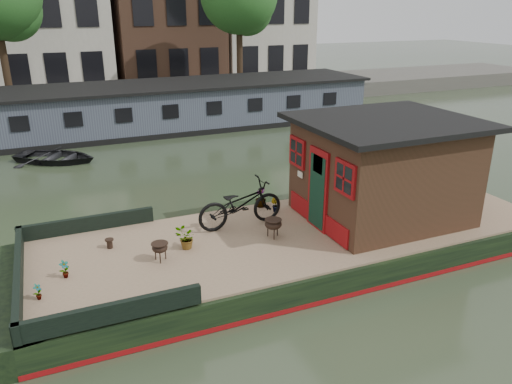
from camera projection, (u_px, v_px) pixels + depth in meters
name	position (u px, v px, depth m)	size (l,w,h in m)	color
ground	(300.00, 256.00, 11.73)	(120.00, 120.00, 0.00)	#273421
houseboat_hull	(247.00, 256.00, 11.14)	(14.01, 4.02, 0.60)	black
houseboat_deck	(300.00, 232.00, 11.51)	(11.80, 3.80, 0.05)	#94775B
bow_bulwark	(67.00, 266.00, 9.56)	(3.00, 4.00, 0.35)	black
cabin	(383.00, 168.00, 11.87)	(4.00, 3.50, 2.42)	black
bicycle	(240.00, 204.00, 11.57)	(0.73, 2.08, 1.10)	black
potted_plant_a	(65.00, 269.00, 9.45)	(0.19, 0.13, 0.36)	#9F582D
potted_plant_b	(275.00, 205.00, 12.50)	(0.19, 0.16, 0.35)	brown
potted_plant_c	(186.00, 239.00, 10.56)	(0.42, 0.37, 0.47)	#AA6631
potted_plant_d	(261.00, 198.00, 12.78)	(0.28, 0.28, 0.50)	brown
potted_plant_e	(38.00, 292.00, 8.75)	(0.16, 0.11, 0.31)	#A0362F
brazier_front	(273.00, 228.00, 11.10)	(0.40, 0.40, 0.43)	black
brazier_rear	(160.00, 252.00, 10.08)	(0.37, 0.37, 0.40)	black
bollard_port	(110.00, 243.00, 10.64)	(0.18, 0.18, 0.21)	black
bollard_stbd	(85.00, 315.00, 8.19)	(0.17, 0.17, 0.19)	black
dinghy	(55.00, 153.00, 18.66)	(2.21, 3.10, 0.64)	black
far_houseboat	(160.00, 108.00, 23.43)	(20.40, 4.40, 2.11)	#47515E
quay	(136.00, 97.00, 29.20)	(60.00, 6.00, 0.90)	#47443F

